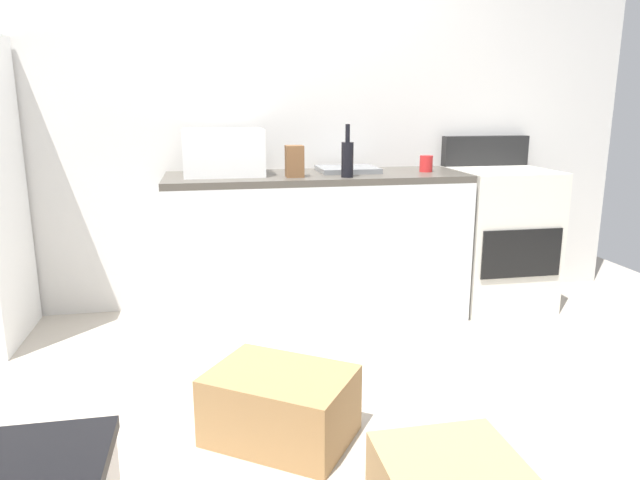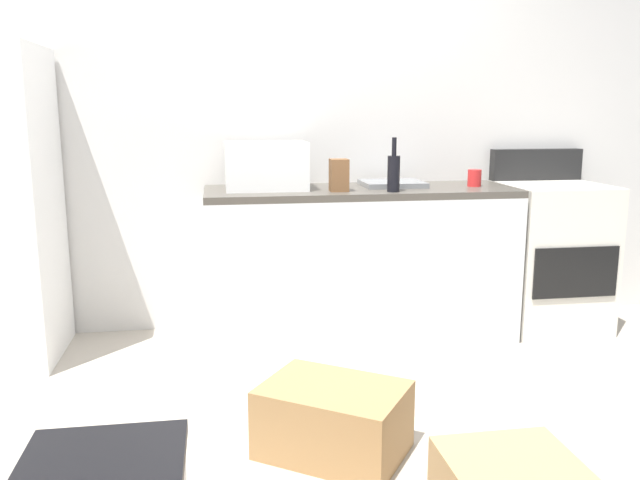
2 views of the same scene
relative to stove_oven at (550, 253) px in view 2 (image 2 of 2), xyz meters
The scene contains 10 objects.
ground_plane 1.99m from the stove_oven, 141.59° to the right, with size 6.00×6.00×0.00m, color #B2A899.
wall_back 1.77m from the stove_oven, 167.22° to the left, with size 5.00×0.10×2.60m, color silver.
kitchen_counter 1.22m from the stove_oven, behind, with size 1.80×0.60×0.90m.
stove_oven is the anchor object (origin of this frame).
microwave 1.86m from the stove_oven, behind, with size 0.46×0.34×0.27m, color white.
sink_basin 1.11m from the stove_oven, behind, with size 0.36×0.32×0.03m, color slate.
wine_bottle 1.23m from the stove_oven, 169.03° to the right, with size 0.07×0.07×0.30m.
coffee_mug 0.72m from the stove_oven, behind, with size 0.08×0.08×0.10m, color red.
knife_block 1.48m from the stove_oven, behind, with size 0.10×0.10×0.18m, color brown.
cardboard_box_medium 2.13m from the stove_oven, 140.08° to the right, with size 0.55×0.39×0.28m, color #A37A4C.
Camera 2 is at (-0.52, -2.51, 1.35)m, focal length 36.69 mm.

